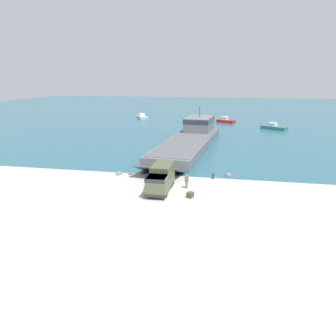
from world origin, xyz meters
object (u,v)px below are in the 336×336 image
(mooring_bollard, at_px, (213,176))
(moored_boat_b, at_px, (226,121))
(military_truck, at_px, (161,178))
(cargo_crate, at_px, (190,195))
(moored_boat_c, at_px, (274,127))
(moored_boat_a, at_px, (142,117))
(soldier_on_ramp, at_px, (187,181))
(landing_craft, at_px, (192,137))

(mooring_bollard, bearing_deg, moored_boat_b, 89.73)
(military_truck, xyz_separation_m, cargo_crate, (3.93, -1.80, -1.26))
(moored_boat_c, relative_size, mooring_bollard, 8.34)
(military_truck, relative_size, moored_boat_a, 0.99)
(soldier_on_ramp, relative_size, moored_boat_b, 0.30)
(military_truck, bearing_deg, cargo_crate, 64.80)
(soldier_on_ramp, height_order, moored_boat_b, moored_boat_b)
(mooring_bollard, relative_size, cargo_crate, 1.09)
(soldier_on_ramp, xyz_separation_m, moored_boat_a, (-24.50, 67.66, -0.46))
(landing_craft, relative_size, moored_boat_b, 6.44)
(landing_craft, relative_size, mooring_bollard, 45.40)
(cargo_crate, bearing_deg, moored_boat_c, 74.33)
(soldier_on_ramp, xyz_separation_m, moored_boat_b, (3.36, 62.42, -0.39))
(landing_craft, xyz_separation_m, soldier_on_ramp, (2.66, -26.35, -0.71))
(military_truck, distance_m, moored_boat_a, 72.33)
(landing_craft, distance_m, cargo_crate, 29.81)
(landing_craft, xyz_separation_m, moored_boat_c, (19.00, 25.54, -1.14))
(moored_boat_a, height_order, cargo_crate, moored_boat_a)
(military_truck, height_order, soldier_on_ramp, military_truck)
(soldier_on_ramp, relative_size, moored_boat_a, 0.25)
(landing_craft, xyz_separation_m, moored_boat_a, (-21.84, 41.30, -1.17))
(moored_boat_c, distance_m, cargo_crate, 57.23)
(landing_craft, relative_size, cargo_crate, 49.42)
(soldier_on_ramp, bearing_deg, moored_boat_b, -25.98)
(military_truck, height_order, mooring_bollard, military_truck)
(moored_boat_c, bearing_deg, military_truck, 12.42)
(soldier_on_ramp, relative_size, moored_boat_c, 0.25)
(moored_boat_b, relative_size, cargo_crate, 7.67)
(moored_boat_a, distance_m, moored_boat_c, 43.78)
(soldier_on_ramp, distance_m, moored_boat_c, 54.41)
(military_truck, bearing_deg, moored_boat_b, 173.65)
(moored_boat_c, bearing_deg, moored_boat_b, -96.63)
(cargo_crate, bearing_deg, soldier_on_ramp, 105.43)
(soldier_on_ramp, distance_m, moored_boat_a, 71.96)
(mooring_bollard, xyz_separation_m, cargo_crate, (-2.19, -7.81, -0.13))
(moored_boat_c, bearing_deg, cargo_crate, 16.74)
(mooring_bollard, distance_m, cargo_crate, 8.11)
(soldier_on_ramp, bearing_deg, mooring_bollard, -56.72)
(cargo_crate, bearing_deg, landing_craft, 96.84)
(military_truck, relative_size, soldier_on_ramp, 3.99)
(moored_boat_b, height_order, moored_boat_c, moored_boat_b)
(landing_craft, bearing_deg, soldier_on_ramp, -79.27)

